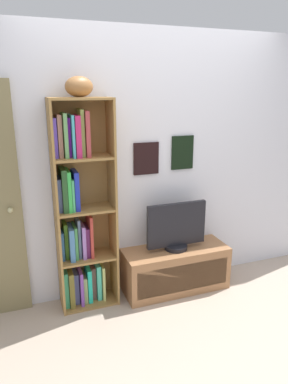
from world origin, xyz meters
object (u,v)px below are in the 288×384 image
football (79,87)px  tv_stand (175,269)px  television (176,227)px  bookshelf (79,215)px

football → tv_stand: size_ratio=0.24×
football → tv_stand: football is taller
television → tv_stand: bearing=-90.0°
bookshelf → tv_stand: (0.89, -0.09, -0.64)m
bookshelf → football: (0.05, -0.03, 1.07)m
football → television: bearing=-3.7°
tv_stand → football: bearing=176.2°
television → bookshelf: bearing=174.6°
bookshelf → television: size_ratio=3.15×
football → bookshelf: bearing=147.8°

